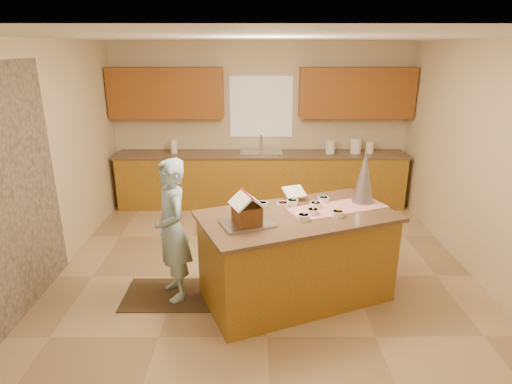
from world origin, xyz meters
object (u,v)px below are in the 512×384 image
Objects in this scene: boy at (172,230)px; gingerbread_house at (247,211)px; island_base at (296,258)px; tinsel_tree at (364,177)px.

gingerbread_house is (0.79, -0.30, 0.33)m from boy.
island_base is 4.98× the size of gingerbread_house.
island_base is 1.15m from tinsel_tree.
tinsel_tree reaches higher than gingerbread_house.
boy is (-1.31, 0.03, 0.32)m from island_base.
tinsel_tree is 2.14m from boy.
tinsel_tree is at bearing 3.67° from island_base.
tinsel_tree is at bearing 26.11° from gingerbread_house.
island_base is 3.27× the size of tinsel_tree.
island_base is at bearing 27.01° from gingerbread_house.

